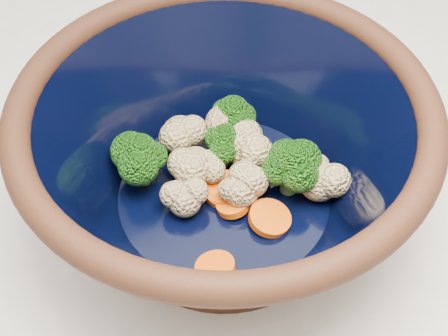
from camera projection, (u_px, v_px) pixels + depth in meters
mixing_bowl at (224, 157)px, 0.46m from camera, size 0.36×0.36×0.13m
vegetable_pile at (228, 156)px, 0.49m from camera, size 0.15×0.15×0.05m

